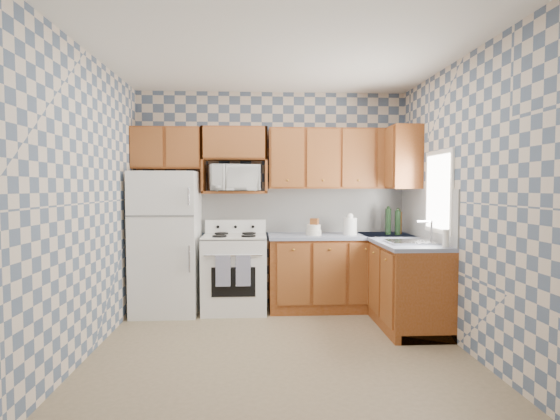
{
  "coord_description": "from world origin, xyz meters",
  "views": [
    {
      "loc": [
        -0.21,
        -3.98,
        1.5
      ],
      "look_at": [
        0.05,
        0.75,
        1.25
      ],
      "focal_mm": 28.0,
      "sensor_mm": 36.0,
      "label": 1
    }
  ],
  "objects_px": {
    "stove_body": "(235,274)",
    "microwave": "(233,178)",
    "refrigerator": "(167,242)",
    "electric_kettle": "(350,226)"
  },
  "relations": [
    {
      "from": "refrigerator",
      "to": "microwave",
      "type": "bearing_deg",
      "value": 9.08
    },
    {
      "from": "refrigerator",
      "to": "microwave",
      "type": "distance_m",
      "value": 1.11
    },
    {
      "from": "refrigerator",
      "to": "electric_kettle",
      "type": "distance_m",
      "value": 2.21
    },
    {
      "from": "refrigerator",
      "to": "stove_body",
      "type": "bearing_deg",
      "value": 1.78
    },
    {
      "from": "refrigerator",
      "to": "microwave",
      "type": "xyz_separation_m",
      "value": [
        0.78,
        0.13,
        0.77
      ]
    },
    {
      "from": "stove_body",
      "to": "microwave",
      "type": "height_order",
      "value": "microwave"
    },
    {
      "from": "electric_kettle",
      "to": "stove_body",
      "type": "bearing_deg",
      "value": 178.46
    },
    {
      "from": "stove_body",
      "to": "electric_kettle",
      "type": "relative_size",
      "value": 4.36
    },
    {
      "from": "stove_body",
      "to": "microwave",
      "type": "relative_size",
      "value": 1.55
    },
    {
      "from": "electric_kettle",
      "to": "microwave",
      "type": "bearing_deg",
      "value": 174.45
    }
  ]
}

